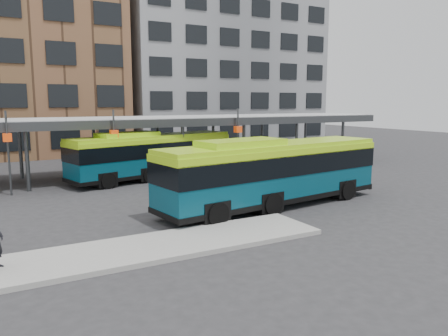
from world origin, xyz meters
The scene contains 7 objects.
ground centered at (0.00, 0.00, 0.00)m, with size 120.00×120.00×0.00m, color #28282B.
boarding_island centered at (-5.50, -3.00, 0.09)m, with size 14.00×3.00×0.18m, color gray.
canopy centered at (-0.06, 12.87, 3.91)m, with size 40.00×6.53×4.80m.
building_grey centered at (16.00, 32.00, 10.00)m, with size 24.00×14.00×20.00m, color slate.
bus_front centered at (2.53, 0.36, 1.83)m, with size 13.00×4.37×3.52m.
bus_rear centered at (0.02, 11.11, 1.72)m, with size 12.23×5.38×3.30m.
bike_rack centered at (13.27, 12.04, 0.48)m, with size 6.95×1.65×1.04m.
Camera 1 is at (-10.15, -17.48, 5.30)m, focal length 35.00 mm.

